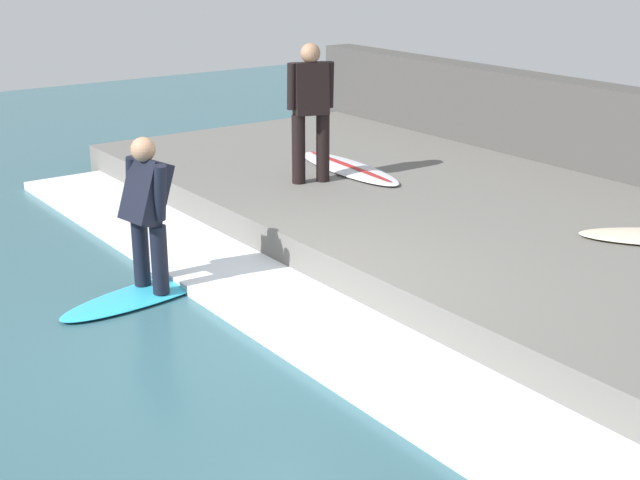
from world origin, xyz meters
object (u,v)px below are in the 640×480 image
(surfboard_waiting_near, at_px, (348,168))
(surfboard_riding, at_px, (152,291))
(surfer_riding, at_px, (147,206))
(surfer_waiting_near, at_px, (311,106))

(surfboard_waiting_near, bearing_deg, surfboard_riding, -157.68)
(surfer_riding, bearing_deg, surfboard_waiting_near, 22.32)
(surfer_riding, xyz_separation_m, surfer_waiting_near, (2.71, 1.22, 0.47))
(surfer_waiting_near, height_order, surfboard_waiting_near, surfer_waiting_near)
(surfboard_riding, distance_m, surfboard_waiting_near, 3.73)
(surfer_waiting_near, xyz_separation_m, surfboard_waiting_near, (0.72, 0.19, -0.90))
(surfboard_riding, bearing_deg, surfer_waiting_near, 24.23)
(surfboard_waiting_near, bearing_deg, surfer_riding, -157.68)
(surfboard_riding, bearing_deg, surfboard_waiting_near, 22.32)
(surfer_riding, bearing_deg, surfer_waiting_near, 24.23)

